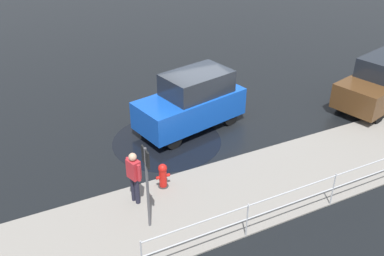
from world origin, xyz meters
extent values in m
plane|color=black|center=(0.00, 0.00, 0.00)|extent=(60.00, 60.00, 0.00)
cube|color=gray|center=(0.00, 4.20, 0.02)|extent=(24.00, 3.20, 0.04)
cube|color=blue|center=(0.62, 0.19, 0.79)|extent=(4.18, 2.51, 0.99)
cube|color=#1E232B|center=(0.31, 0.12, 1.67)|extent=(2.61, 1.97, 0.77)
cylinder|color=black|center=(1.72, 1.17, 0.30)|extent=(0.63, 0.34, 0.60)
cylinder|color=black|center=(2.03, -0.23, 0.30)|extent=(0.63, 0.34, 0.60)
cylinder|color=black|center=(-0.80, 0.61, 0.30)|extent=(0.63, 0.34, 0.60)
cylinder|color=black|center=(-0.49, -0.79, 0.30)|extent=(0.63, 0.34, 0.60)
cube|color=#513319|center=(-6.92, 1.86, 0.77)|extent=(4.61, 2.80, 0.95)
cylinder|color=black|center=(-5.74, 2.94, 0.30)|extent=(0.64, 0.37, 0.60)
cylinder|color=black|center=(-5.36, 1.52, 0.30)|extent=(0.64, 0.37, 0.60)
cylinder|color=black|center=(-8.11, 0.79, 0.30)|extent=(0.64, 0.37, 0.60)
cylinder|color=red|center=(2.86, 3.01, 0.31)|extent=(0.22, 0.22, 0.62)
sphere|color=red|center=(2.86, 3.01, 0.67)|extent=(0.26, 0.26, 0.26)
cylinder|color=red|center=(2.70, 3.01, 0.38)|extent=(0.10, 0.09, 0.09)
cylinder|color=red|center=(3.02, 3.01, 0.38)|extent=(0.10, 0.09, 0.09)
cylinder|color=#2D2D2D|center=(2.86, 3.01, 0.03)|extent=(0.31, 0.31, 0.06)
cube|color=#B2262D|center=(3.81, 3.30, 1.12)|extent=(0.34, 0.41, 0.55)
sphere|color=tan|center=(3.81, 3.30, 1.51)|extent=(0.22, 0.22, 0.22)
cylinder|color=#1E1E2D|center=(3.83, 3.21, 0.42)|extent=(0.13, 0.13, 0.85)
cylinder|color=#1E1E2D|center=(3.78, 3.38, 0.42)|extent=(0.13, 0.13, 0.85)
cylinder|color=#B2262D|center=(3.88, 3.07, 1.12)|extent=(0.09, 0.09, 0.50)
cylinder|color=#B2262D|center=(3.73, 3.53, 1.12)|extent=(0.09, 0.09, 0.50)
cylinder|color=#B7BABF|center=(-0.94, 5.78, 0.53)|extent=(0.04, 0.04, 1.05)
cylinder|color=#B7BABF|center=(1.80, 5.78, 0.53)|extent=(0.04, 0.04, 1.05)
cylinder|color=#B7BABF|center=(-0.94, 5.78, 1.00)|extent=(10.97, 0.04, 0.04)
cylinder|color=#B7BABF|center=(-0.94, 5.78, 0.58)|extent=(10.97, 0.04, 0.04)
cylinder|color=#4C4C51|center=(3.82, 4.37, 1.20)|extent=(0.07, 0.07, 2.40)
cube|color=black|center=(3.82, 4.37, 2.15)|extent=(0.04, 0.44, 0.44)
cylinder|color=black|center=(1.74, 0.68, 0.00)|extent=(3.75, 3.75, 0.01)
camera|label=1|loc=(6.55, 12.31, 7.70)|focal=40.00mm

